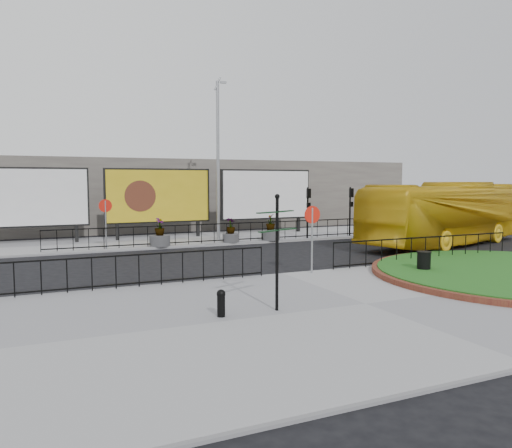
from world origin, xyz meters
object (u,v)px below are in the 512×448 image
planter_b (231,234)px  planter_a (160,237)px  planter_c (270,231)px  bus (446,214)px  fingerpost_sign (277,241)px  billboard_mid (159,196)px  lamp_post (218,158)px  litter_bin (424,263)px  bollard (221,302)px

planter_b → planter_a: bearing=180.0°
planter_c → planter_b: bearing=180.0°
bus → fingerpost_sign: bearing=105.3°
billboard_mid → fingerpost_sign: (-1.06, -17.59, -0.64)m
lamp_post → planter_c: size_ratio=6.19×
fingerpost_sign → litter_bin: bearing=-3.3°
billboard_mid → bollard: (-2.60, -17.57, -2.10)m
planter_a → lamp_post: bearing=22.7°
fingerpost_sign → planter_b: (4.20, 14.02, -1.36)m
planter_a → planter_c: planter_c is taller
planter_a → planter_b: 3.95m
planter_b → planter_c: planter_c is taller
lamp_post → litter_bin: lamp_post is taller
bollard → planter_b: bearing=67.7°
lamp_post → fingerpost_sign: 16.40m
billboard_mid → litter_bin: bearing=-68.6°
litter_bin → planter_c: 11.78m
bollard → litter_bin: size_ratio=0.81×
billboard_mid → planter_b: size_ratio=4.57×
fingerpost_sign → billboard_mid: bearing=65.5°
billboard_mid → lamp_post: size_ratio=0.67×
billboard_mid → litter_bin: billboard_mid is taller
bollard → fingerpost_sign: bearing=-1.0°
bollard → bus: bus is taller
fingerpost_sign → planter_a: size_ratio=2.07×
litter_bin → planter_b: (-2.86, 11.77, 0.05)m
fingerpost_sign → planter_c: fingerpost_sign is taller
bollard → bus: size_ratio=0.06×
litter_bin → planter_a: 13.60m
planter_a → planter_c: bearing=0.0°
bollard → bus: bearing=28.6°
bus → planter_c: (-8.08, 5.15, -1.10)m
bus → planter_a: 15.39m
planter_a → bollard: bearing=-97.3°
bollard → planter_a: planter_a is taller
fingerpost_sign → planter_a: 14.09m
planter_b → bollard: bearing=-112.3°
litter_bin → billboard_mid: bearing=111.4°
litter_bin → lamp_post: bearing=102.6°
litter_bin → planter_a: bearing=120.1°
planter_a → litter_bin: bearing=-59.9°
bollard → planter_b: (5.74, 13.99, 0.10)m
bollard → bus: 18.54m
litter_bin → planter_c: bearing=92.1°
fingerpost_sign → bus: size_ratio=0.25×
bollard → planter_a: 14.11m
lamp_post → fingerpost_sign: (-4.07, -15.62, -2.87)m
planter_c → litter_bin: bearing=-87.9°
bollard → planter_c: (8.17, 13.99, 0.12)m
billboard_mid → planter_c: 6.91m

